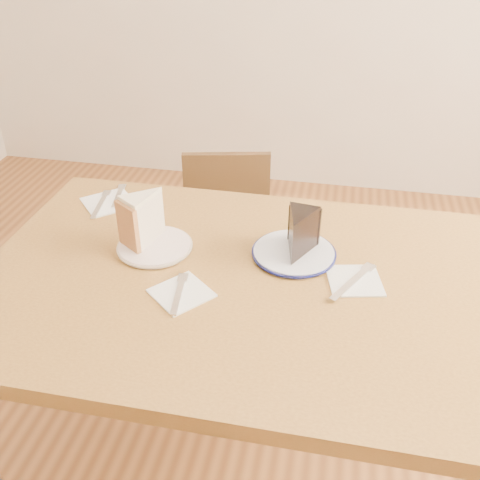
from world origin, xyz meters
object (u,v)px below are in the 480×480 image
(plate_navy, at_px, (294,253))
(chocolate_cake, at_px, (298,237))
(chair_far, at_px, (227,250))
(plate_cream, at_px, (155,246))
(table, at_px, (238,309))
(carrot_cake, at_px, (147,219))

(plate_navy, xyz_separation_m, chocolate_cake, (0.01, -0.01, 0.05))
(chair_far, distance_m, plate_cream, 0.63)
(plate_cream, relative_size, plate_navy, 0.91)
(chair_far, height_order, chocolate_cake, chocolate_cake)
(chair_far, relative_size, plate_cream, 4.15)
(plate_navy, bearing_deg, chair_far, 119.74)
(table, bearing_deg, plate_cream, 162.34)
(table, bearing_deg, chocolate_cake, 39.39)
(plate_cream, relative_size, chocolate_cake, 1.66)
(table, bearing_deg, carrot_cake, 159.23)
(table, distance_m, chair_far, 0.66)
(table, xyz_separation_m, plate_navy, (0.12, 0.11, 0.10))
(plate_cream, bearing_deg, chocolate_cake, 5.02)
(chair_far, height_order, plate_cream, plate_cream)
(plate_navy, height_order, carrot_cake, carrot_cake)
(plate_cream, height_order, plate_navy, same)
(chair_far, xyz_separation_m, carrot_cake, (-0.09, -0.50, 0.41))
(table, xyz_separation_m, carrot_cake, (-0.25, 0.09, 0.17))
(table, relative_size, plate_cream, 6.79)
(table, relative_size, plate_navy, 6.17)
(table, bearing_deg, plate_navy, 43.62)
(plate_navy, distance_m, chocolate_cake, 0.05)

